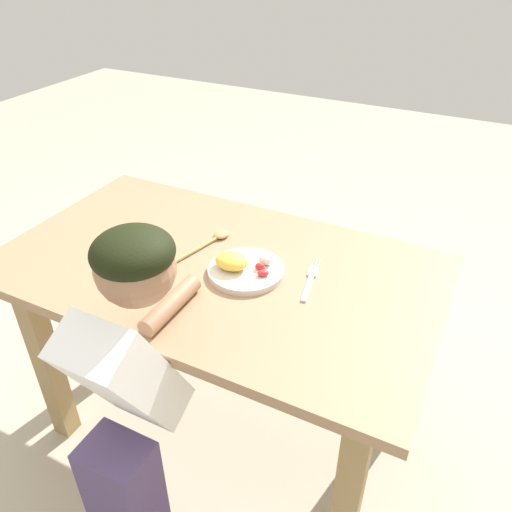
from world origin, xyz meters
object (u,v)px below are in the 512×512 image
object	(u,v)px
plate	(244,267)
person	(131,401)
spoon	(212,240)
fork	(310,280)

from	to	relation	value
plate	person	size ratio (longest dim) A/B	0.21
spoon	person	distance (m)	0.54
fork	spoon	bearing A→B (deg)	71.08
plate	person	xyz separation A→B (m)	(-0.08, -0.42, -0.15)
spoon	person	world-z (taller)	person
fork	spoon	size ratio (longest dim) A/B	0.89
fork	spoon	world-z (taller)	spoon
fork	person	distance (m)	0.55
plate	spoon	bearing A→B (deg)	149.19
fork	spoon	xyz separation A→B (m)	(-0.34, 0.05, 0.00)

